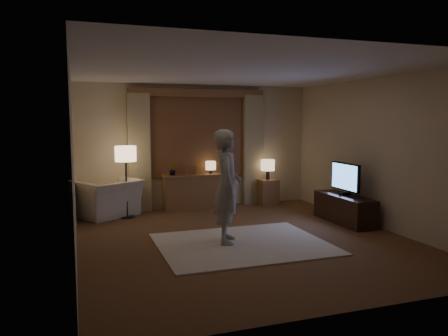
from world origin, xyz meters
name	(u,v)px	position (x,y,z in m)	size (l,w,h in m)	color
room	(234,153)	(0.00, 0.50, 1.33)	(5.04, 5.54, 2.64)	brown
rug	(242,244)	(-0.13, -0.25, 0.01)	(2.50, 2.00, 0.02)	#F3E6CC
sideboard	(192,193)	(-0.18, 2.50, 0.35)	(1.20, 0.40, 0.70)	brown
picture_frame	(192,171)	(-0.18, 2.50, 0.80)	(0.16, 0.02, 0.20)	brown
plant	(173,170)	(-0.58, 2.50, 0.85)	(0.17, 0.13, 0.30)	#999999
table_lamp_sideboard	(211,166)	(0.22, 2.50, 0.90)	(0.22, 0.22, 0.30)	black
floor_lamp	(126,158)	(-1.57, 2.17, 1.15)	(0.40, 0.40, 1.38)	black
armchair	(108,198)	(-1.91, 2.37, 0.36)	(1.11, 0.97, 0.72)	beige
side_table	(268,192)	(1.51, 2.45, 0.28)	(0.40, 0.40, 0.56)	brown
table_lamp_side	(268,166)	(1.51, 2.45, 0.87)	(0.30, 0.30, 0.44)	black
tv_stand	(344,209)	(2.15, 0.48, 0.25)	(0.45, 1.40, 0.50)	black
tv	(345,178)	(2.15, 0.48, 0.83)	(0.20, 0.82, 0.60)	black
person	(227,186)	(-0.32, -0.10, 0.88)	(0.62, 0.41, 1.71)	#A5A298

